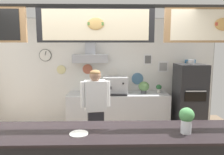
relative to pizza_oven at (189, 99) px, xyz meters
The scene contains 11 objects.
back_wall_assembly 2.20m from the pizza_oven, 167.68° to the left, with size 5.70×2.81×2.72m.
back_prep_counter 1.71m from the pizza_oven, behind, with size 2.40×0.63×0.91m.
pizza_oven is the anchor object (origin of this frame).
shop_worker 2.41m from the pizza_oven, 151.76° to the right, with size 0.52×0.28×1.63m.
espresso_machine 1.75m from the pizza_oven, behind, with size 0.58×0.47×0.40m.
potted_thyme 2.04m from the pizza_oven, behind, with size 0.22×0.22×0.27m.
potted_rosemary 1.09m from the pizza_oven, 167.90° to the left, with size 0.26×0.26×0.29m.
potted_oregano 2.48m from the pizza_oven, behind, with size 0.15×0.15×0.22m.
potted_basil 0.74m from the pizza_oven, 159.57° to the left, with size 0.14×0.14×0.21m.
basil_vase 2.71m from the pizza_oven, 111.87° to the right, with size 0.17×0.17×0.30m.
condiment_plate 3.36m from the pizza_oven, 131.97° to the right, with size 0.21×0.21×0.01m.
Camera 1 is at (0.14, -2.78, 2.02)m, focal length 34.80 mm.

